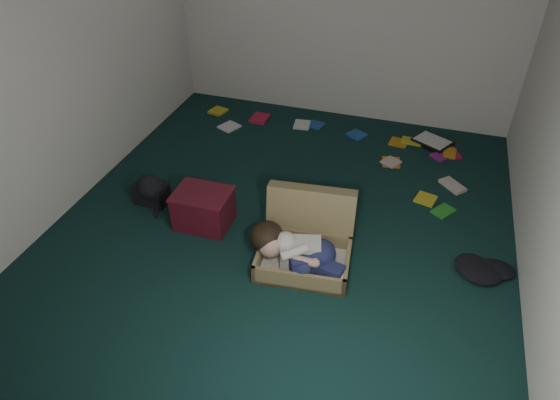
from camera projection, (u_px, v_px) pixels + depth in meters
The scene contains 11 objects.
floor at pixel (285, 221), 4.57m from camera, with size 4.50×4.50×0.00m, color #0F2B28.
wall_back at pixel (346, 7), 5.50m from camera, with size 4.50×4.50×0.00m, color white.
wall_front at pixel (127, 306), 2.08m from camera, with size 4.50×4.50×0.00m, color white.
wall_left at pixel (64, 59), 4.28m from camera, with size 4.50×4.50×0.00m, color white.
suitcase at pixel (307, 240), 4.12m from camera, with size 0.81×0.80×0.55m.
person at pixel (297, 251), 3.95m from camera, with size 0.82×0.39×0.34m.
maroon_bin at pixel (204, 208), 4.45m from camera, with size 0.50×0.39×0.34m.
backpack at pixel (152, 192), 4.74m from camera, with size 0.38×0.30×0.23m, color black, non-canonical shape.
clothing_pile at pixel (481, 266), 4.01m from camera, with size 0.41×0.33×0.13m, color black, non-canonical shape.
paper_tray at pixel (432, 142), 5.66m from camera, with size 0.49×0.45×0.06m.
book_scatter at pixel (358, 147), 5.61m from camera, with size 3.10×1.53×0.02m.
Camera 1 is at (1.04, -3.38, 2.90)m, focal length 32.00 mm.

